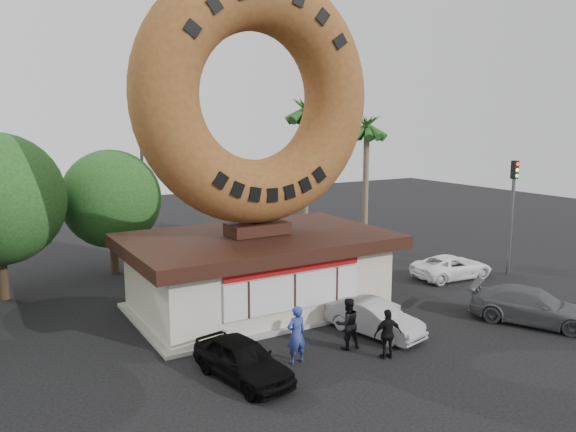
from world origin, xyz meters
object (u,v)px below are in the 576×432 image
Objects in this scene: donut_shop at (258,269)px; car_black at (243,360)px; traffic_signal at (513,203)px; person_left at (296,335)px; car_silver at (375,318)px; giant_donut at (256,97)px; street_lamp at (146,186)px; car_grey at (533,306)px; person_right at (388,334)px; car_white at (452,267)px; person_center at (348,324)px.

car_black is at bearing -121.68° from donut_shop.
person_left is at bearing -166.65° from traffic_signal.
person_left is 3.99m from car_silver.
giant_donut reaches higher than car_black.
traffic_signal reaches higher than car_silver.
street_lamp is at bearing 142.86° from traffic_signal.
person_left reaches higher than car_grey.
car_grey is at bearing 168.57° from person_left.
person_right reaches higher than car_silver.
traffic_signal reaches higher than car_black.
traffic_signal is at bearing -168.95° from person_left.
car_white is at bearing 11.85° from car_silver.
car_silver is (4.26, -15.05, -3.84)m from street_lamp.
car_grey is at bearing 177.79° from person_center.
street_lamp reaches higher than donut_shop.
street_lamp is at bearing 92.01° from car_silver.
donut_shop is 10.97m from car_white.
person_right is at bearing 127.46° from car_white.
street_lamp is 1.65× the size of car_grey.
car_white is at bearing -145.55° from person_center.
traffic_signal is 4.64m from car_white.
car_silver is at bearing -172.93° from person_left.
person_center is at bearing -50.81° from person_right.
person_right is (3.23, -16.99, -3.60)m from street_lamp.
person_center is 0.43× the size of car_white.
car_silver is (2.40, -5.05, -8.44)m from giant_donut.
person_center is at bearing -175.83° from car_silver.
donut_shop is 10.54m from street_lamp.
person_right reaches higher than car_white.
traffic_signal is 1.40× the size of car_white.
car_white is at bearing 8.22° from car_black.
person_center reaches higher than car_grey.
person_left is 10.34m from car_grey.
street_lamp is 2.04× the size of car_black.
person_right is 0.36× the size of car_grey.
car_black is 15.30m from car_white.
donut_shop is at bearing -79.50° from street_lamp.
donut_shop is 2.86× the size of car_silver.
street_lamp reaches higher than car_black.
traffic_signal is at bearing -145.33° from person_right.
person_center is 1.81m from car_silver.
giant_donut is 2.18× the size of car_grey.
giant_donut is (0.00, 0.02, 7.32)m from donut_shop.
person_right is at bearing -131.52° from car_silver.
street_lamp is at bearing 73.13° from car_black.
donut_shop is 7.16m from person_right.
street_lamp is at bearing 100.51° from giant_donut.
car_white is at bearing -134.53° from person_right.
person_left reaches higher than person_right.
street_lamp is 20.64m from car_grey.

